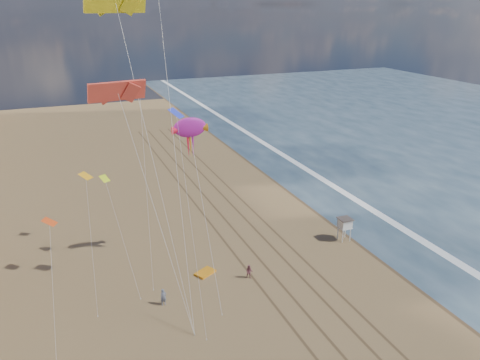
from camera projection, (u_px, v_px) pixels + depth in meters
name	position (u px, v px, depth m)	size (l,w,h in m)	color
wet_sand	(314.00, 191.00, 78.56)	(260.00, 260.00, 0.00)	#42301E
foam	(335.00, 187.00, 80.03)	(260.00, 260.00, 0.00)	white
tracks	(247.00, 233.00, 64.12)	(7.68, 120.00, 0.01)	brown
lifeguard_stand	(345.00, 223.00, 61.32)	(1.73, 1.73, 3.13)	white
grounded_kite	(205.00, 273.00, 54.33)	(2.30, 1.46, 0.26)	orange
show_kite	(190.00, 128.00, 52.19)	(4.13, 6.58, 19.83)	#AC1A97
kite_flyer_a	(164.00, 297.00, 48.42)	(0.68, 0.45, 1.86)	slate
kite_flyer_b	(249.00, 272.00, 53.16)	(0.82, 0.64, 1.70)	brown
parafoils	(129.00, 10.00, 42.79)	(10.99, 10.72, 12.91)	black
small_kites	(115.00, 153.00, 48.26)	(14.44, 12.75, 10.59)	#E54815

